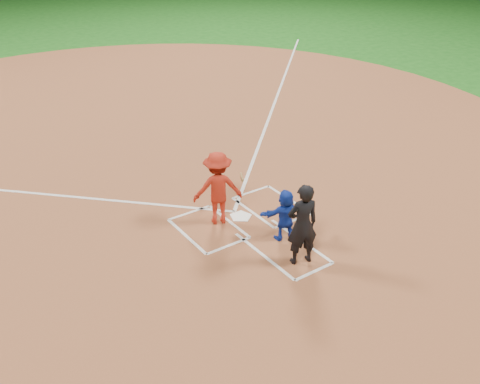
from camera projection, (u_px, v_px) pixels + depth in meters
ground at (241, 217)px, 13.62m from camera, size 120.00×120.00×0.00m
home_plate_dirt at (139, 141)px, 17.94m from camera, size 28.00×28.00×0.01m
home_plate at (241, 216)px, 13.61m from camera, size 0.60×0.60×0.02m
catcher at (285, 215)px, 12.45m from camera, size 1.24×0.68×1.28m
umpire at (302, 225)px, 11.47m from camera, size 0.80×0.64×1.93m
chalk_markings at (148, 148)px, 17.42m from camera, size 28.35×17.32×0.01m
batter_at_plate at (218, 188)px, 12.97m from camera, size 1.54×1.12×1.88m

